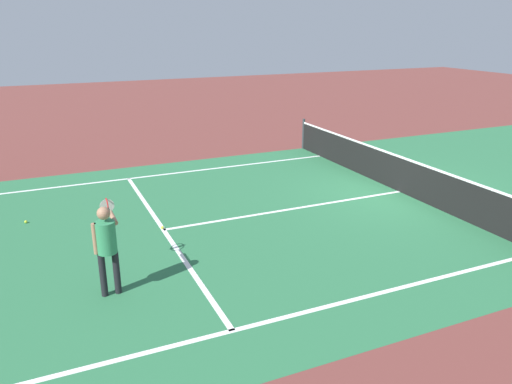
# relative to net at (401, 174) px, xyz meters

# --- Properties ---
(ground_plane) EXTENTS (60.00, 60.00, 0.00)m
(ground_plane) POSITION_rel_net_xyz_m (0.00, 0.00, -0.49)
(ground_plane) COLOR brown
(court_surface_inbounds) EXTENTS (10.62, 24.40, 0.00)m
(court_surface_inbounds) POSITION_rel_net_xyz_m (0.00, 0.00, -0.49)
(court_surface_inbounds) COLOR #2D7247
(court_surface_inbounds) RESTS_ON ground_plane
(line_sideline_left) EXTENTS (0.10, 11.89, 0.01)m
(line_sideline_left) POSITION_rel_net_xyz_m (-4.11, -5.95, -0.49)
(line_sideline_left) COLOR white
(line_sideline_left) RESTS_ON ground_plane
(line_sideline_right) EXTENTS (0.10, 11.89, 0.01)m
(line_sideline_right) POSITION_rel_net_xyz_m (4.11, -5.95, -0.49)
(line_sideline_right) COLOR white
(line_sideline_right) RESTS_ON ground_plane
(line_service_near) EXTENTS (8.22, 0.10, 0.01)m
(line_service_near) POSITION_rel_net_xyz_m (0.00, -6.40, -0.49)
(line_service_near) COLOR white
(line_service_near) RESTS_ON ground_plane
(line_center_service) EXTENTS (0.10, 6.40, 0.01)m
(line_center_service) POSITION_rel_net_xyz_m (0.00, -3.20, -0.49)
(line_center_service) COLOR white
(line_center_service) RESTS_ON ground_plane
(net) EXTENTS (10.66, 0.09, 1.07)m
(net) POSITION_rel_net_xyz_m (0.00, 0.00, 0.00)
(net) COLOR #33383D
(net) RESTS_ON ground_plane
(player_near) EXTENTS (1.17, 0.49, 1.55)m
(player_near) POSITION_rel_net_xyz_m (2.29, -7.85, 0.46)
(player_near) COLOR black
(player_near) RESTS_ON ground_plane
(tennis_ball_by_baseline) EXTENTS (0.07, 0.07, 0.07)m
(tennis_ball_by_baseline) POSITION_rel_net_xyz_m (-1.64, -9.14, -0.46)
(tennis_ball_by_baseline) COLOR #CCE033
(tennis_ball_by_baseline) RESTS_ON ground_plane
(tennis_ball_mid_court) EXTENTS (0.07, 0.07, 0.07)m
(tennis_ball_mid_court) POSITION_rel_net_xyz_m (-0.07, -6.41, -0.46)
(tennis_ball_mid_court) COLOR #CCE033
(tennis_ball_mid_court) RESTS_ON ground_plane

